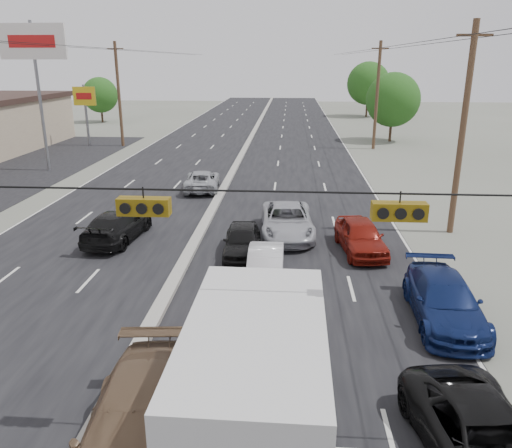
% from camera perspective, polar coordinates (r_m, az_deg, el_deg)
% --- Properties ---
extents(ground, '(200.00, 200.00, 0.00)m').
position_cam_1_polar(ground, '(13.20, -17.65, -21.31)').
color(ground, '#606356').
rests_on(ground, ground).
extents(road_surface, '(20.00, 160.00, 0.02)m').
position_cam_1_polar(road_surface, '(40.45, -2.39, 6.43)').
color(road_surface, black).
rests_on(road_surface, ground).
extents(center_median, '(0.50, 160.00, 0.20)m').
position_cam_1_polar(center_median, '(40.42, -2.39, 6.57)').
color(center_median, gray).
rests_on(center_median, ground).
extents(utility_pole_left_c, '(1.60, 0.30, 10.00)m').
position_cam_1_polar(utility_pole_left_c, '(52.26, -15.40, 14.13)').
color(utility_pole_left_c, '#422D1E').
rests_on(utility_pole_left_c, ground).
extents(utility_pole_right_b, '(1.60, 0.30, 10.00)m').
position_cam_1_polar(utility_pole_right_b, '(25.86, 22.55, 9.91)').
color(utility_pole_right_b, '#422D1E').
rests_on(utility_pole_right_b, ground).
extents(utility_pole_right_c, '(1.60, 0.30, 10.00)m').
position_cam_1_polar(utility_pole_right_c, '(50.12, 13.66, 14.11)').
color(utility_pole_right_c, '#422D1E').
rests_on(utility_pole_right_c, ground).
extents(traffic_signals, '(25.00, 0.30, 0.54)m').
position_cam_1_polar(traffic_signals, '(10.19, -13.24, 2.22)').
color(traffic_signals, black).
rests_on(traffic_signals, ground).
extents(pole_sign_billboard, '(5.00, 0.25, 11.00)m').
position_cam_1_polar(pole_sign_billboard, '(41.87, -24.07, 17.58)').
color(pole_sign_billboard, slate).
rests_on(pole_sign_billboard, ground).
extents(pole_sign_far, '(2.20, 0.25, 6.00)m').
position_cam_1_polar(pole_sign_far, '(53.54, -18.97, 13.14)').
color(pole_sign_far, slate).
rests_on(pole_sign_far, ground).
extents(tree_left_far, '(4.80, 4.80, 6.12)m').
position_cam_1_polar(tree_left_far, '(74.34, -17.39, 13.89)').
color(tree_left_far, '#382619').
rests_on(tree_left_far, ground).
extents(tree_right_mid, '(5.60, 5.60, 7.14)m').
position_cam_1_polar(tree_right_mid, '(55.52, 15.38, 13.53)').
color(tree_right_mid, '#382619').
rests_on(tree_right_mid, ground).
extents(tree_right_far, '(6.40, 6.40, 8.16)m').
position_cam_1_polar(tree_right_far, '(80.27, 12.71, 15.41)').
color(tree_right_far, '#382619').
rests_on(tree_right_far, ground).
extents(box_truck, '(2.65, 7.25, 3.66)m').
position_cam_1_polar(box_truck, '(10.75, 0.22, -17.92)').
color(box_truck, black).
rests_on(box_truck, ground).
extents(tan_sedan, '(2.93, 6.14, 1.73)m').
position_cam_1_polar(tan_sedan, '(11.44, -13.15, -22.33)').
color(tan_sedan, brown).
rests_on(tan_sedan, ground).
extents(red_sedan, '(1.52, 4.02, 1.31)m').
position_cam_1_polar(red_sedan, '(16.29, -1.40, -9.48)').
color(red_sedan, maroon).
rests_on(red_sedan, ground).
extents(black_suv, '(2.92, 5.22, 1.38)m').
position_cam_1_polar(black_suv, '(12.21, 24.81, -21.81)').
color(black_suv, black).
rests_on(black_suv, ground).
extents(queue_car_a, '(1.81, 4.06, 1.36)m').
position_cam_1_polar(queue_car_a, '(21.91, -1.57, -1.95)').
color(queue_car_a, black).
rests_on(queue_car_a, ground).
extents(queue_car_b, '(1.36, 3.89, 1.28)m').
position_cam_1_polar(queue_car_b, '(19.44, 1.10, -4.76)').
color(queue_car_b, silver).
rests_on(queue_car_b, ground).
extents(queue_car_c, '(2.79, 5.53, 1.50)m').
position_cam_1_polar(queue_car_c, '(24.41, 3.55, 0.33)').
color(queue_car_c, '#A5A6AD').
rests_on(queue_car_c, ground).
extents(queue_car_d, '(2.22, 5.11, 1.46)m').
position_cam_1_polar(queue_car_d, '(17.62, 20.72, -8.21)').
color(queue_car_d, '#0F1C4D').
rests_on(queue_car_d, ground).
extents(queue_car_e, '(2.27, 4.54, 1.48)m').
position_cam_1_polar(queue_car_e, '(22.76, 11.86, -1.40)').
color(queue_car_e, maroon).
rests_on(queue_car_e, ground).
extents(oncoming_near, '(2.43, 5.10, 1.44)m').
position_cam_1_polar(oncoming_near, '(24.65, -15.60, -0.22)').
color(oncoming_near, black).
rests_on(oncoming_near, ground).
extents(oncoming_far, '(2.61, 4.88, 1.30)m').
position_cam_1_polar(oncoming_far, '(33.37, -6.17, 4.96)').
color(oncoming_far, '#A4A7AC').
rests_on(oncoming_far, ground).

